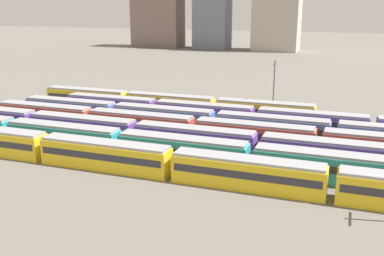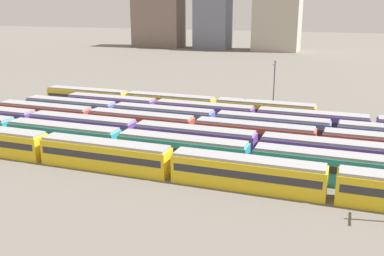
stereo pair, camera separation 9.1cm
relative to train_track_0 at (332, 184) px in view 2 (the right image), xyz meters
name	(u,v)px [view 2 (the right image)]	position (x,y,z in m)	size (l,w,h in m)	color
ground_plane	(69,127)	(-44.94, 15.60, -1.90)	(600.00, 600.00, 0.00)	#666059
train_track_0	(332,184)	(0.00, 0.00, 0.00)	(112.50, 3.06, 3.75)	yellow
train_track_1	(182,150)	(-19.56, 5.20, 0.00)	(93.60, 3.06, 3.75)	teal
train_track_2	(259,146)	(-10.24, 10.40, 0.00)	(112.50, 3.06, 3.75)	#6B429E
train_track_3	(195,129)	(-21.45, 15.60, 0.00)	(74.70, 3.06, 3.75)	#BC4C38
train_track_4	(334,133)	(-0.78, 20.80, 0.00)	(112.50, 3.06, 3.75)	#4C70BC
train_track_5	(312,123)	(-4.52, 26.00, 0.00)	(93.60, 3.06, 3.75)	#6B429E
train_track_6	(170,104)	(-32.24, 31.20, 0.00)	(55.80, 3.06, 3.75)	yellow
catenary_pole_1	(274,87)	(-12.45, 34.37, 4.10)	(0.24, 3.20, 10.88)	#4C4C51
distant_building_0	(159,16)	(-92.67, 161.75, 13.26)	(24.55, 13.61, 30.32)	#7A665B
distant_building_1	(213,9)	(-64.00, 161.75, 16.73)	(16.17, 14.54, 37.26)	slate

